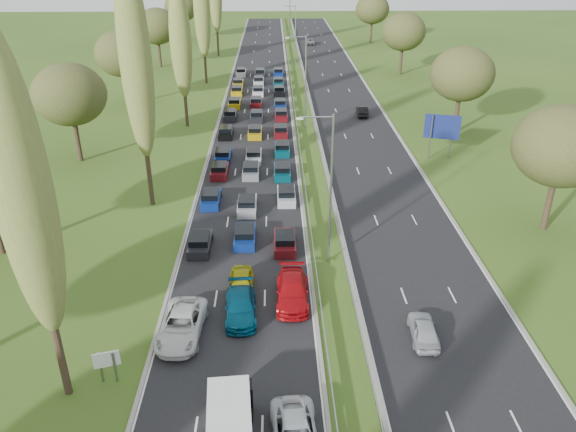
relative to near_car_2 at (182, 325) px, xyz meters
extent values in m
plane|color=#324F18|center=(10.28, 46.05, -0.82)|extent=(260.00, 260.00, 0.00)
cube|color=black|center=(3.53, 48.55, -0.82)|extent=(10.50, 215.00, 0.04)
cube|color=black|center=(17.03, 48.55, -0.82)|extent=(10.50, 215.00, 0.04)
cube|color=gray|center=(9.13, 48.55, -0.27)|extent=(0.06, 215.00, 0.32)
cube|color=gray|center=(11.43, 48.55, -0.27)|extent=(0.06, 215.00, 0.32)
cylinder|color=gray|center=(10.28, 9.05, 5.18)|extent=(0.18, 0.18, 12.00)
cylinder|color=gray|center=(10.28, 44.05, 5.18)|extent=(0.18, 0.18, 12.00)
cylinder|color=gray|center=(10.28, 79.05, 5.18)|extent=(0.18, 0.18, 12.00)
cylinder|color=gray|center=(10.28, 114.05, 5.18)|extent=(0.18, 0.18, 12.00)
cylinder|color=#2D2116|center=(-5.72, -4.95, 2.78)|extent=(0.44, 0.44, 7.20)
ellipsoid|color=olive|center=(-5.72, -4.95, 11.58)|extent=(2.80, 2.80, 16.00)
cylinder|color=#2D2116|center=(-5.72, 20.05, 3.14)|extent=(0.44, 0.44, 7.92)
ellipsoid|color=olive|center=(-5.72, 20.05, 12.82)|extent=(2.80, 2.80, 17.60)
cylinder|color=#2D2116|center=(-5.72, 45.05, 2.42)|extent=(0.44, 0.44, 6.48)
ellipsoid|color=olive|center=(-5.72, 45.05, 10.34)|extent=(2.80, 2.80, 14.40)
cylinder|color=#2D2116|center=(-5.72, 70.05, 2.78)|extent=(0.44, 0.44, 7.20)
ellipsoid|color=olive|center=(-5.72, 70.05, 11.58)|extent=(2.80, 2.80, 16.00)
cylinder|color=#2D2116|center=(-5.72, 95.05, 3.14)|extent=(0.44, 0.44, 7.92)
cylinder|color=#2D2116|center=(-16.22, 32.05, 1.60)|extent=(0.56, 0.56, 4.84)
ellipsoid|color=#38471E|center=(-16.22, 32.05, 6.88)|extent=(8.00, 8.00, 6.80)
cylinder|color=#2D2116|center=(-16.22, 56.05, 1.60)|extent=(0.56, 0.56, 4.84)
ellipsoid|color=#38471E|center=(-16.22, 56.05, 6.88)|extent=(8.00, 8.00, 6.80)
cylinder|color=#2D2116|center=(-16.22, 84.05, 1.60)|extent=(0.56, 0.56, 4.84)
ellipsoid|color=#38471E|center=(-16.22, 84.05, 6.88)|extent=(8.00, 8.00, 6.80)
cylinder|color=#2D2116|center=(-16.22, 116.05, 1.60)|extent=(0.56, 0.56, 4.84)
ellipsoid|color=#38471E|center=(-16.22, 116.05, 6.88)|extent=(8.00, 8.00, 6.80)
cylinder|color=#2D2116|center=(29.78, 14.05, 1.60)|extent=(0.56, 0.56, 4.84)
ellipsoid|color=#38471E|center=(29.78, 14.05, 6.88)|extent=(8.00, 8.00, 6.80)
cylinder|color=#2D2116|center=(29.78, 41.05, 1.60)|extent=(0.56, 0.56, 4.84)
ellipsoid|color=#38471E|center=(29.78, 41.05, 6.88)|extent=(8.00, 8.00, 6.80)
cylinder|color=#2D2116|center=(29.78, 76.05, 1.60)|extent=(0.56, 0.56, 4.84)
ellipsoid|color=#38471E|center=(29.78, 76.05, 6.88)|extent=(8.00, 8.00, 6.80)
cylinder|color=#2D2116|center=(29.78, 111.05, 1.60)|extent=(0.56, 0.56, 4.84)
ellipsoid|color=#38471E|center=(29.78, 111.05, 6.88)|extent=(8.00, 8.00, 6.80)
cube|color=black|center=(-0.11, 11.20, -0.38)|extent=(1.75, 4.00, 0.80)
cube|color=navy|center=(-0.07, 20.03, -0.38)|extent=(1.75, 4.00, 0.80)
cube|color=#590F14|center=(0.17, 27.22, -0.38)|extent=(1.75, 4.00, 0.80)
cube|color=navy|center=(0.18, 31.79, -0.38)|extent=(1.75, 4.00, 0.80)
cube|color=black|center=(-0.12, 40.34, -0.38)|extent=(1.75, 4.00, 0.80)
cube|color=black|center=(-0.07, 48.17, -0.38)|extent=(1.75, 4.00, 0.80)
cube|color=#BF990C|center=(0.20, 54.32, -0.38)|extent=(1.75, 4.00, 0.80)
cube|color=#BF990C|center=(0.12, 61.99, -0.38)|extent=(1.75, 4.00, 0.80)
cube|color=#BF990C|center=(0.02, 67.35, -0.38)|extent=(1.75, 4.00, 0.80)
cube|color=silver|center=(0.11, 75.91, -0.38)|extent=(1.75, 4.00, 0.80)
cube|color=navy|center=(3.53, 12.40, -0.38)|extent=(1.75, 4.00, 0.80)
cube|color=#B2B7BC|center=(3.48, 18.42, -0.38)|extent=(1.75, 4.00, 0.80)
cube|color=slate|center=(3.54, 27.11, -0.38)|extent=(1.75, 4.00, 0.80)
cube|color=#B2B7BC|center=(3.73, 31.69, -0.38)|extent=(1.75, 4.00, 0.80)
cube|color=#BF990C|center=(3.62, 40.37, -0.38)|extent=(1.75, 4.00, 0.80)
cube|color=black|center=(3.67, 47.53, -0.38)|extent=(1.75, 4.00, 0.80)
cube|color=#590F14|center=(3.41, 54.83, -0.38)|extent=(1.75, 4.00, 0.80)
cube|color=silver|center=(3.58, 61.68, -0.38)|extent=(1.75, 4.00, 0.80)
cube|color=#B2B7BC|center=(3.50, 68.89, -0.38)|extent=(1.75, 4.00, 0.80)
cube|color=black|center=(3.65, 75.24, -0.38)|extent=(1.75, 4.00, 0.80)
cube|color=#590F14|center=(6.86, 11.22, -0.38)|extent=(1.75, 4.00, 0.80)
cube|color=#B2B7BC|center=(7.20, 20.53, -0.38)|extent=(1.75, 4.00, 0.80)
cube|color=#053F4C|center=(6.91, 26.80, -0.38)|extent=(1.75, 4.00, 0.80)
cube|color=#053F4C|center=(7.01, 34.00, -0.38)|extent=(1.75, 4.00, 0.80)
cube|color=#590F14|center=(6.94, 40.68, -0.38)|extent=(1.75, 4.00, 0.80)
cube|color=#590F14|center=(7.10, 48.12, -0.38)|extent=(1.75, 4.00, 0.80)
cube|color=navy|center=(7.06, 53.59, -0.38)|extent=(1.75, 4.00, 0.80)
cube|color=black|center=(7.00, 61.76, -0.38)|extent=(1.75, 4.00, 0.80)
cube|color=#053F4C|center=(6.95, 67.80, -0.38)|extent=(1.75, 4.00, 0.80)
cube|color=navy|center=(7.01, 75.70, -0.38)|extent=(1.75, 4.00, 0.80)
imported|color=silver|center=(0.00, 0.00, 0.00)|extent=(3.01, 5.90, 1.60)
imported|color=#053C55|center=(3.69, 2.06, -0.05)|extent=(2.35, 5.23, 1.49)
imported|color=#A9A60B|center=(3.58, 4.66, -0.05)|extent=(1.83, 4.43, 1.50)
imported|color=#A70A10|center=(7.24, 3.69, 0.00)|extent=(2.35, 5.56, 1.60)
imported|color=#A4A8AD|center=(15.49, -0.73, -0.11)|extent=(1.89, 4.13, 1.37)
imported|color=black|center=(18.78, 49.27, -0.12)|extent=(1.55, 4.16, 1.36)
imported|color=gray|center=(15.05, 109.28, -0.13)|extent=(2.50, 4.93, 1.33)
cube|color=silver|center=(3.71, -9.06, 0.35)|extent=(2.18, 5.46, 2.18)
cube|color=black|center=(3.71, -6.66, 0.24)|extent=(2.13, 0.87, 1.75)
cylinder|color=black|center=(2.78, -7.31, -0.43)|extent=(0.27, 0.74, 0.74)
cylinder|color=gray|center=(-4.02, -4.08, 0.23)|extent=(0.16, 0.16, 2.10)
cylinder|color=gray|center=(-3.22, -4.08, 0.23)|extent=(0.16, 0.16, 2.10)
cube|color=white|center=(-3.62, -4.08, 0.78)|extent=(1.47, 0.50, 1.00)
cylinder|color=gray|center=(23.98, 31.69, 1.78)|extent=(0.16, 0.16, 5.20)
cylinder|color=gray|center=(26.38, 31.69, 1.78)|extent=(0.16, 0.16, 5.20)
cube|color=navy|center=(25.18, 31.69, 2.98)|extent=(3.86, 1.24, 2.80)
camera|label=1|loc=(6.08, -29.23, 22.35)|focal=35.00mm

